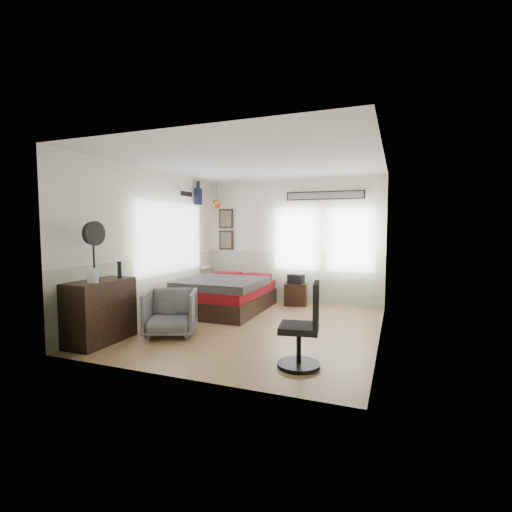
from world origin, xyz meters
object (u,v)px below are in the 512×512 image
(dresser, at_px, (100,311))
(armchair, at_px, (171,313))
(nightstand, at_px, (296,294))
(bed, at_px, (227,294))
(task_chair, at_px, (304,333))

(dresser, xyz_separation_m, armchair, (0.74, 0.67, -0.10))
(dresser, relative_size, armchair, 1.31)
(dresser, xyz_separation_m, nightstand, (1.96, 3.50, -0.22))
(dresser, height_order, armchair, dresser)
(nightstand, bearing_deg, dresser, -128.54)
(bed, height_order, armchair, armchair)
(nightstand, height_order, task_chair, task_chair)
(bed, distance_m, nightstand, 1.52)
(bed, distance_m, dresser, 2.63)
(dresser, distance_m, armchair, 1.00)
(bed, xyz_separation_m, task_chair, (2.15, -2.39, 0.10))
(armchair, bearing_deg, nightstand, 42.48)
(armchair, bearing_deg, task_chair, -38.36)
(bed, xyz_separation_m, armchair, (-0.07, -1.83, 0.03))
(armchair, distance_m, task_chair, 2.29)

